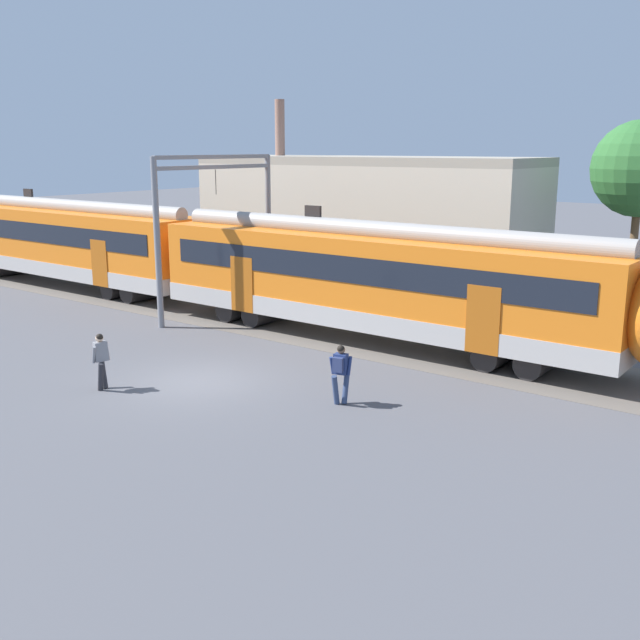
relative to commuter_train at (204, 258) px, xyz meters
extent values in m
plane|color=#515156|center=(6.98, -7.19, -2.25)|extent=(160.00, 160.00, 0.00)
cube|color=#605951|center=(-2.48, 0.00, -2.25)|extent=(80.00, 4.40, 0.01)
cube|color=#B2ADA8|center=(8.52, 0.00, -1.20)|extent=(18.00, 3.06, 0.70)
cube|color=orange|center=(8.52, 0.00, 0.35)|extent=(18.00, 3.00, 2.40)
cube|color=black|center=(8.52, -1.51, 0.55)|extent=(16.56, 0.03, 0.90)
cube|color=#AC5413|center=(13.47, -1.52, -0.50)|extent=(1.10, 0.04, 2.10)
cube|color=#AC5413|center=(3.57, -1.52, -0.50)|extent=(1.10, 0.04, 2.10)
cylinder|color=gray|center=(8.52, 0.00, 1.73)|extent=(17.64, 0.70, 0.70)
cube|color=black|center=(5.82, 0.00, 2.28)|extent=(0.70, 0.12, 0.40)
cylinder|color=black|center=(14.80, 0.00, -1.80)|extent=(0.90, 2.40, 0.90)
cylinder|color=black|center=(13.40, 0.00, -1.80)|extent=(0.90, 2.40, 0.90)
cylinder|color=black|center=(3.64, 0.00, -1.80)|extent=(0.90, 2.40, 0.90)
cylinder|color=black|center=(2.24, 0.00, -1.80)|extent=(0.90, 2.40, 0.90)
cube|color=#B2ADA8|center=(-10.08, 0.00, -1.20)|extent=(18.00, 3.06, 0.70)
cube|color=orange|center=(-10.08, 0.00, 0.35)|extent=(18.00, 3.00, 2.40)
cube|color=black|center=(-10.08, -1.51, 0.55)|extent=(16.56, 0.03, 0.90)
cube|color=#AC5413|center=(-5.13, -1.52, -0.50)|extent=(1.10, 0.04, 2.10)
cylinder|color=gray|center=(-10.08, 0.00, 1.73)|extent=(17.64, 0.70, 0.70)
cube|color=black|center=(-12.78, 0.00, 2.28)|extent=(0.70, 0.12, 0.40)
cylinder|color=black|center=(-3.80, 0.00, -1.80)|extent=(0.90, 2.40, 0.90)
cylinder|color=black|center=(-5.20, 0.00, -1.80)|extent=(0.90, 2.40, 0.90)
cylinder|color=black|center=(-14.96, 0.00, -1.80)|extent=(0.90, 2.40, 0.90)
cylinder|color=#28282D|center=(5.24, -9.21, -1.82)|extent=(0.38, 0.25, 0.87)
cylinder|color=#28282D|center=(5.46, -9.47, -1.82)|extent=(0.38, 0.25, 0.87)
cube|color=gray|center=(5.35, -9.34, -1.11)|extent=(0.34, 0.42, 0.56)
cylinder|color=gray|center=(5.36, -9.57, -1.16)|extent=(0.26, 0.16, 0.52)
cylinder|color=gray|center=(5.34, -9.10, -1.16)|extent=(0.26, 0.16, 0.52)
sphere|color=beige|center=(5.33, -9.33, -0.72)|extent=(0.22, 0.22, 0.22)
sphere|color=black|center=(5.35, -9.34, -0.69)|extent=(0.20, 0.20, 0.20)
cylinder|color=navy|center=(11.62, -6.04, -1.82)|extent=(0.22, 0.38, 0.87)
cylinder|color=navy|center=(11.51, -6.35, -1.82)|extent=(0.22, 0.38, 0.87)
cube|color=navy|center=(11.56, -6.20, -1.11)|extent=(0.40, 0.31, 0.56)
cylinder|color=navy|center=(11.37, -6.32, -1.16)|extent=(0.14, 0.26, 0.52)
cylinder|color=navy|center=(11.76, -6.07, -1.16)|extent=(0.14, 0.26, 0.52)
sphere|color=brown|center=(11.56, -6.18, -0.72)|extent=(0.22, 0.22, 0.22)
sphere|color=black|center=(11.56, -6.20, -0.69)|extent=(0.20, 0.20, 0.20)
cube|color=navy|center=(11.60, -6.37, -1.09)|extent=(0.31, 0.22, 0.40)
cylinder|color=gray|center=(0.83, -3.20, 1.00)|extent=(0.24, 0.24, 6.50)
cylinder|color=gray|center=(0.83, 3.20, 1.00)|extent=(0.24, 0.24, 6.50)
cube|color=gray|center=(0.83, 0.00, 4.20)|extent=(0.20, 6.40, 0.16)
cube|color=gray|center=(0.83, 0.00, 3.80)|extent=(0.20, 6.40, 0.16)
cylinder|color=black|center=(0.83, 0.00, 3.20)|extent=(0.03, 0.03, 1.00)
cube|color=beige|center=(2.41, 8.31, 0.75)|extent=(17.23, 5.00, 6.00)
cube|color=#9F9686|center=(2.41, 8.31, 3.95)|extent=(17.23, 5.00, 0.40)
cylinder|color=#8C6656|center=(-2.76, 8.31, 5.35)|extent=(0.50, 0.50, 3.20)
cylinder|color=brown|center=(14.61, 10.02, 0.07)|extent=(0.32, 0.32, 4.64)
camera|label=1|loc=(22.83, -21.95, 4.60)|focal=42.00mm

